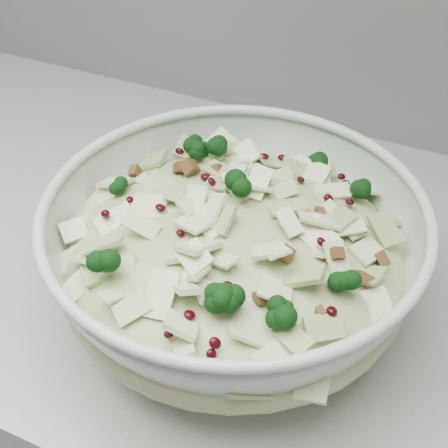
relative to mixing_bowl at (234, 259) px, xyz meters
The scene contains 2 objects.
mixing_bowl is the anchor object (origin of this frame).
salad 0.02m from the mixing_bowl, 90.00° to the left, with size 0.42×0.42×0.14m.
Camera 1 is at (-0.14, 1.22, 1.37)m, focal length 50.00 mm.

